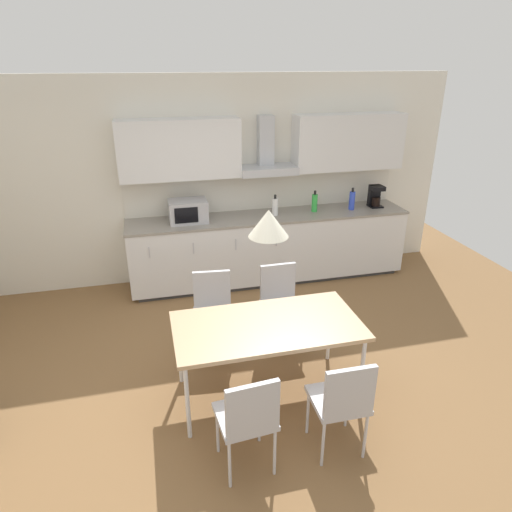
% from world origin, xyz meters
% --- Properties ---
extents(ground_plane, '(8.68, 7.36, 0.02)m').
position_xyz_m(ground_plane, '(0.00, 0.00, -0.01)').
color(ground_plane, brown).
extents(wall_back, '(6.95, 0.10, 2.69)m').
position_xyz_m(wall_back, '(0.00, 2.50, 1.34)').
color(wall_back, silver).
rests_on(wall_back, ground_plane).
extents(kitchen_counter, '(3.76, 0.68, 0.93)m').
position_xyz_m(kitchen_counter, '(0.87, 2.13, 0.47)').
color(kitchen_counter, '#333333').
rests_on(kitchen_counter, ground_plane).
extents(backsplash_tile, '(3.74, 0.02, 0.50)m').
position_xyz_m(backsplash_tile, '(0.87, 2.44, 1.17)').
color(backsplash_tile, silver).
rests_on(backsplash_tile, kitchen_counter).
extents(upper_wall_cabinets, '(3.74, 0.40, 0.73)m').
position_xyz_m(upper_wall_cabinets, '(0.87, 2.29, 1.81)').
color(upper_wall_cabinets, silver).
extents(microwave, '(0.48, 0.35, 0.28)m').
position_xyz_m(microwave, '(-0.20, 2.13, 1.07)').
color(microwave, '#ADADB2').
rests_on(microwave, kitchen_counter).
extents(coffee_maker, '(0.18, 0.19, 0.30)m').
position_xyz_m(coffee_maker, '(2.41, 2.15, 1.08)').
color(coffee_maker, black).
rests_on(coffee_maker, kitchen_counter).
extents(bottle_white, '(0.08, 0.08, 0.28)m').
position_xyz_m(bottle_white, '(0.94, 2.11, 1.05)').
color(bottle_white, white).
rests_on(bottle_white, kitchen_counter).
extents(bottle_blue, '(0.08, 0.08, 0.30)m').
position_xyz_m(bottle_blue, '(2.03, 2.10, 1.05)').
color(bottle_blue, blue).
rests_on(bottle_blue, kitchen_counter).
extents(bottle_green, '(0.08, 0.08, 0.29)m').
position_xyz_m(bottle_green, '(1.50, 2.14, 1.05)').
color(bottle_green, green).
rests_on(bottle_green, kitchen_counter).
extents(dining_table, '(1.61, 0.84, 0.74)m').
position_xyz_m(dining_table, '(0.21, -0.20, 0.70)').
color(dining_table, tan).
rests_on(dining_table, ground_plane).
extents(chair_near_right, '(0.41, 0.41, 0.87)m').
position_xyz_m(chair_near_right, '(0.57, -1.00, 0.53)').
color(chair_near_right, '#B2B2B7').
rests_on(chair_near_right, ground_plane).
extents(chair_far_right, '(0.40, 0.40, 0.87)m').
position_xyz_m(chair_far_right, '(0.57, 0.60, 0.53)').
color(chair_far_right, '#B2B2B7').
rests_on(chair_far_right, ground_plane).
extents(chair_far_left, '(0.44, 0.44, 0.87)m').
position_xyz_m(chair_far_left, '(-0.15, 0.60, 0.53)').
color(chair_far_left, '#B2B2B7').
rests_on(chair_far_left, ground_plane).
extents(chair_near_left, '(0.43, 0.43, 0.87)m').
position_xyz_m(chair_near_left, '(-0.15, -1.00, 0.53)').
color(chair_near_left, '#B2B2B7').
rests_on(chair_near_left, ground_plane).
extents(pendant_lamp, '(0.32, 0.32, 0.22)m').
position_xyz_m(pendant_lamp, '(0.21, -0.20, 1.66)').
color(pendant_lamp, silver).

